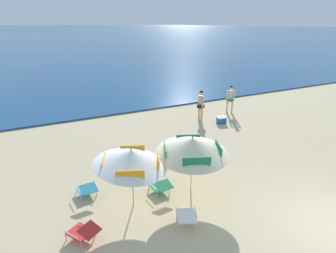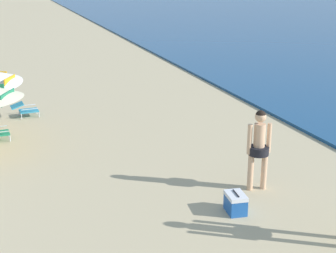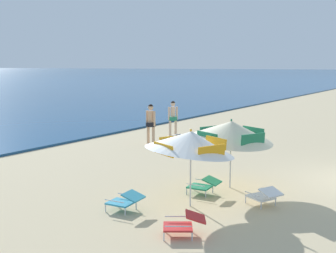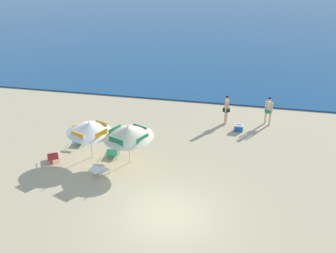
{
  "view_description": "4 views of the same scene",
  "coord_description": "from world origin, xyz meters",
  "px_view_note": "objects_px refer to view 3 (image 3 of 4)",
  "views": [
    {
      "loc": [
        -7.11,
        -3.37,
        5.41
      ],
      "look_at": [
        -2.07,
        6.55,
        1.21
      ],
      "focal_mm": 29.37,
      "sensor_mm": 36.0,
      "label": 1
    },
    {
      "loc": [
        10.06,
        4.57,
        4.5
      ],
      "look_at": [
        0.19,
        7.8,
        1.22
      ],
      "focal_mm": 50.85,
      "sensor_mm": 36.0,
      "label": 2
    },
    {
      "loc": [
        -13.6,
        -1.53,
        3.51
      ],
      "look_at": [
        -1.7,
        6.37,
        1.44
      ],
      "focal_mm": 45.01,
      "sensor_mm": 36.0,
      "label": 3
    },
    {
      "loc": [
        2.61,
        -11.52,
        9.11
      ],
      "look_at": [
        -1.29,
        5.8,
        1.12
      ],
      "focal_mm": 39.24,
      "sensor_mm": 36.0,
      "label": 4
    }
  ],
  "objects_px": {
    "lounge_chair_facing_sea": "(184,223)",
    "cooler_box": "(178,139)",
    "person_standing_near_shore": "(173,116)",
    "beach_umbrella_striped_main": "(191,141)",
    "lounge_chair_beside_umbrella": "(204,185)",
    "person_standing_beside": "(151,121)",
    "lounge_chair_under_umbrella": "(264,195)",
    "lounge_chair_spare_folded": "(125,200)",
    "beach_umbrella_striped_second": "(231,131)"
  },
  "relations": [
    {
      "from": "beach_umbrella_striped_main",
      "to": "lounge_chair_beside_umbrella",
      "type": "xyz_separation_m",
      "value": [
        1.04,
        0.18,
        -1.38
      ]
    },
    {
      "from": "person_standing_beside",
      "to": "person_standing_near_shore",
      "type": "bearing_deg",
      "value": 9.67
    },
    {
      "from": "beach_umbrella_striped_main",
      "to": "cooler_box",
      "type": "distance_m",
      "value": 8.74
    },
    {
      "from": "lounge_chair_beside_umbrella",
      "to": "cooler_box",
      "type": "distance_m",
      "value": 7.67
    },
    {
      "from": "beach_umbrella_striped_main",
      "to": "lounge_chair_facing_sea",
      "type": "height_order",
      "value": "beach_umbrella_striped_main"
    },
    {
      "from": "lounge_chair_beside_umbrella",
      "to": "lounge_chair_spare_folded",
      "type": "relative_size",
      "value": 0.99
    },
    {
      "from": "lounge_chair_facing_sea",
      "to": "person_standing_near_shore",
      "type": "relative_size",
      "value": 0.57
    },
    {
      "from": "lounge_chair_spare_folded",
      "to": "person_standing_beside",
      "type": "height_order",
      "value": "person_standing_beside"
    },
    {
      "from": "lounge_chair_under_umbrella",
      "to": "lounge_chair_beside_umbrella",
      "type": "xyz_separation_m",
      "value": [
        0.01,
        1.72,
        -0.0
      ]
    },
    {
      "from": "beach_umbrella_striped_second",
      "to": "beach_umbrella_striped_main",
      "type": "bearing_deg",
      "value": 176.36
    },
    {
      "from": "beach_umbrella_striped_second",
      "to": "person_standing_beside",
      "type": "relative_size",
      "value": 1.67
    },
    {
      "from": "lounge_chair_under_umbrella",
      "to": "lounge_chair_facing_sea",
      "type": "bearing_deg",
      "value": 165.79
    },
    {
      "from": "lounge_chair_under_umbrella",
      "to": "lounge_chair_spare_folded",
      "type": "height_order",
      "value": "lounge_chair_spare_folded"
    },
    {
      "from": "lounge_chair_facing_sea",
      "to": "person_standing_beside",
      "type": "bearing_deg",
      "value": 39.66
    },
    {
      "from": "lounge_chair_beside_umbrella",
      "to": "person_standing_beside",
      "type": "bearing_deg",
      "value": 46.83
    },
    {
      "from": "beach_umbrella_striped_main",
      "to": "cooler_box",
      "type": "height_order",
      "value": "beach_umbrella_striped_main"
    },
    {
      "from": "lounge_chair_facing_sea",
      "to": "person_standing_beside",
      "type": "xyz_separation_m",
      "value": [
        7.99,
        6.63,
        0.77
      ]
    },
    {
      "from": "beach_umbrella_striped_second",
      "to": "person_standing_beside",
      "type": "height_order",
      "value": "beach_umbrella_striped_second"
    },
    {
      "from": "beach_umbrella_striped_second",
      "to": "person_standing_near_shore",
      "type": "height_order",
      "value": "beach_umbrella_striped_second"
    },
    {
      "from": "cooler_box",
      "to": "person_standing_near_shore",
      "type": "bearing_deg",
      "value": 39.23
    },
    {
      "from": "person_standing_beside",
      "to": "cooler_box",
      "type": "height_order",
      "value": "person_standing_beside"
    },
    {
      "from": "person_standing_near_shore",
      "to": "lounge_chair_under_umbrella",
      "type": "bearing_deg",
      "value": -135.01
    },
    {
      "from": "beach_umbrella_striped_main",
      "to": "person_standing_beside",
      "type": "height_order",
      "value": "beach_umbrella_striped_main"
    },
    {
      "from": "lounge_chair_facing_sea",
      "to": "beach_umbrella_striped_second",
      "type": "bearing_deg",
      "value": 10.91
    },
    {
      "from": "cooler_box",
      "to": "beach_umbrella_striped_main",
      "type": "bearing_deg",
      "value": -145.77
    },
    {
      "from": "lounge_chair_facing_sea",
      "to": "person_standing_near_shore",
      "type": "bearing_deg",
      "value": 33.93
    },
    {
      "from": "lounge_chair_facing_sea",
      "to": "cooler_box",
      "type": "relative_size",
      "value": 1.91
    },
    {
      "from": "lounge_chair_spare_folded",
      "to": "person_standing_near_shore",
      "type": "bearing_deg",
      "value": 26.95
    },
    {
      "from": "lounge_chair_under_umbrella",
      "to": "lounge_chair_facing_sea",
      "type": "height_order",
      "value": "lounge_chair_facing_sea"
    },
    {
      "from": "lounge_chair_facing_sea",
      "to": "lounge_chair_spare_folded",
      "type": "distance_m",
      "value": 2.03
    },
    {
      "from": "lounge_chair_beside_umbrella",
      "to": "lounge_chair_spare_folded",
      "type": "distance_m",
      "value": 2.44
    },
    {
      "from": "lounge_chair_facing_sea",
      "to": "person_standing_beside",
      "type": "relative_size",
      "value": 0.56
    },
    {
      "from": "person_standing_near_shore",
      "to": "cooler_box",
      "type": "xyz_separation_m",
      "value": [
        -1.65,
        -1.35,
        -0.82
      ]
    },
    {
      "from": "beach_umbrella_striped_second",
      "to": "lounge_chair_spare_folded",
      "type": "height_order",
      "value": "beach_umbrella_striped_second"
    },
    {
      "from": "lounge_chair_facing_sea",
      "to": "beach_umbrella_striped_main",
      "type": "bearing_deg",
      "value": 26.61
    },
    {
      "from": "lounge_chair_spare_folded",
      "to": "cooler_box",
      "type": "distance_m",
      "value": 9.14
    },
    {
      "from": "lounge_chair_under_umbrella",
      "to": "cooler_box",
      "type": "height_order",
      "value": "lounge_chair_under_umbrella"
    },
    {
      "from": "lounge_chair_spare_folded",
      "to": "person_standing_near_shore",
      "type": "relative_size",
      "value": 0.52
    },
    {
      "from": "person_standing_near_shore",
      "to": "beach_umbrella_striped_main",
      "type": "bearing_deg",
      "value": -144.78
    },
    {
      "from": "person_standing_near_shore",
      "to": "person_standing_beside",
      "type": "bearing_deg",
      "value": -170.33
    },
    {
      "from": "person_standing_near_shore",
      "to": "person_standing_beside",
      "type": "distance_m",
      "value": 2.53
    },
    {
      "from": "person_standing_beside",
      "to": "cooler_box",
      "type": "relative_size",
      "value": 3.45
    },
    {
      "from": "lounge_chair_beside_umbrella",
      "to": "cooler_box",
      "type": "xyz_separation_m",
      "value": [
        6.09,
        4.67,
        -0.08
      ]
    },
    {
      "from": "lounge_chair_beside_umbrella",
      "to": "lounge_chair_facing_sea",
      "type": "xyz_separation_m",
      "value": [
        -2.74,
        -1.03,
        -0.0
      ]
    },
    {
      "from": "beach_umbrella_striped_main",
      "to": "lounge_chair_under_umbrella",
      "type": "bearing_deg",
      "value": -56.28
    },
    {
      "from": "beach_umbrella_striped_main",
      "to": "lounge_chair_spare_folded",
      "type": "height_order",
      "value": "beach_umbrella_striped_main"
    },
    {
      "from": "lounge_chair_beside_umbrella",
      "to": "person_standing_beside",
      "type": "xyz_separation_m",
      "value": [
        5.25,
        5.59,
        0.77
      ]
    },
    {
      "from": "person_standing_beside",
      "to": "beach_umbrella_striped_main",
      "type": "bearing_deg",
      "value": -137.45
    },
    {
      "from": "beach_umbrella_striped_second",
      "to": "person_standing_near_shore",
      "type": "xyz_separation_m",
      "value": [
        6.73,
        6.33,
        -0.66
      ]
    },
    {
      "from": "lounge_chair_spare_folded",
      "to": "beach_umbrella_striped_main",
      "type": "bearing_deg",
      "value": -42.78
    }
  ]
}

